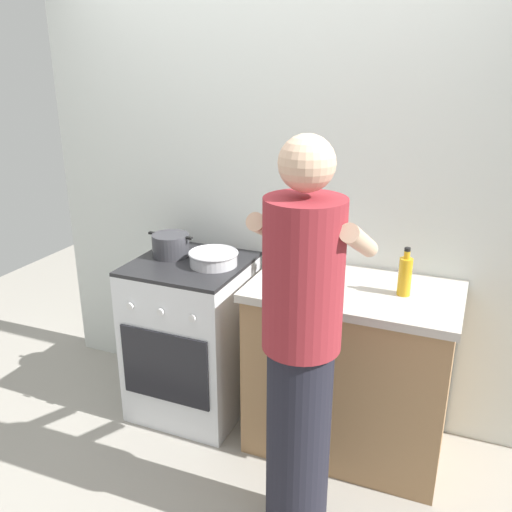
{
  "coord_description": "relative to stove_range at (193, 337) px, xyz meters",
  "views": [
    {
      "loc": [
        1.05,
        -2.27,
        1.94
      ],
      "look_at": [
        0.05,
        0.12,
        1.0
      ],
      "focal_mm": 38.65,
      "sensor_mm": 36.0,
      "label": 1
    }
  ],
  "objects": [
    {
      "name": "back_wall",
      "position": [
        0.55,
        0.35,
        0.8
      ],
      "size": [
        3.2,
        0.1,
        2.5
      ],
      "color": "silver",
      "rests_on": "ground"
    },
    {
      "name": "oil_bottle",
      "position": [
        1.13,
        0.01,
        0.55
      ],
      "size": [
        0.06,
        0.06,
        0.23
      ],
      "color": "gold",
      "rests_on": "countertop"
    },
    {
      "name": "mixing_bowl",
      "position": [
        0.14,
        0.01,
        0.49
      ],
      "size": [
        0.27,
        0.27,
        0.07
      ],
      "color": "#B7B7BC",
      "rests_on": "stove_range"
    },
    {
      "name": "countertop",
      "position": [
        0.9,
        0.0,
        0.0
      ],
      "size": [
        1.0,
        0.6,
        0.9
      ],
      "color": "#99724C",
      "rests_on": "ground"
    },
    {
      "name": "utensil_crock",
      "position": [
        0.66,
        0.19,
        0.55
      ],
      "size": [
        0.1,
        0.1,
        0.33
      ],
      "color": "silver",
      "rests_on": "countertop"
    },
    {
      "name": "ground",
      "position": [
        0.35,
        -0.15,
        -0.45
      ],
      "size": [
        6.0,
        6.0,
        0.0
      ],
      "primitive_type": "plane",
      "color": "gray"
    },
    {
      "name": "stove_range",
      "position": [
        0.0,
        0.0,
        0.0
      ],
      "size": [
        0.6,
        0.62,
        0.9
      ],
      "color": "silver",
      "rests_on": "ground"
    },
    {
      "name": "person",
      "position": [
        0.84,
        -0.63,
        0.41
      ],
      "size": [
        0.41,
        0.5,
        1.7
      ],
      "color": "black",
      "rests_on": "ground"
    },
    {
      "name": "pot",
      "position": [
        -0.14,
        0.05,
        0.51
      ],
      "size": [
        0.27,
        0.2,
        0.12
      ],
      "color": "#38383D",
      "rests_on": "stove_range"
    }
  ]
}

